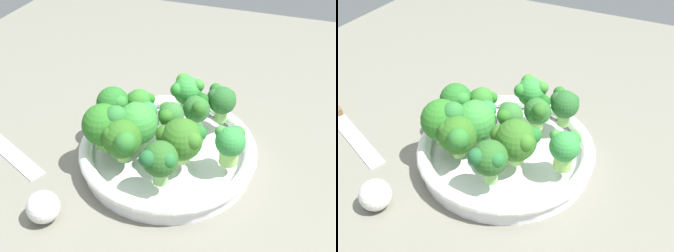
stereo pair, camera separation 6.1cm
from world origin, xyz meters
TOP-DOWN VIEW (x-y plane):
  - ground_plane at (0.00, 0.00)cm, footprint 130.00×130.00cm
  - bowl at (-3.68, 0.87)cm, footprint 28.05×28.05cm
  - broccoli_floret_0 at (-9.96, 5.59)cm, footprint 6.21×5.79cm
  - broccoli_floret_1 at (-5.17, 5.18)cm, footprint 6.81×6.46cm
  - broccoli_floret_2 at (-1.90, 10.74)cm, footprint 5.39×5.52cm
  - broccoli_floret_3 at (-2.31, 1.01)cm, footprint 4.73×4.09cm
  - broccoli_floret_4 at (-12.54, -1.12)cm, footprint 5.31×4.97cm
  - broccoli_floret_5 at (-8.10, 9.06)cm, footprint 6.43×6.98cm
  - broccoli_floret_6 at (5.08, 0.67)cm, footprint 4.93×5.29cm
  - broccoli_floret_7 at (0.07, 7.09)cm, footprint 4.18×4.56cm
  - broccoli_floret_8 at (-7.06, -2.42)cm, footprint 6.20×7.19cm
  - broccoli_floret_9 at (4.72, -5.38)cm, footprint 4.55×4.77cm
  - broccoli_floret_10 at (-5.00, -9.05)cm, footprint 5.05×4.64cm
  - broccoli_floret_11 at (1.87, -2.15)cm, footprint 4.99×4.42cm
  - garlic_bulb at (-20.75, 12.69)cm, footprint 4.55×4.55cm

SIDE VIEW (x-z plane):
  - ground_plane at x=0.00cm, z-range -2.50..0.00cm
  - bowl at x=-3.68cm, z-range 0.04..3.90cm
  - garlic_bulb at x=-20.75cm, z-range 0.00..4.55cm
  - broccoli_floret_11 at x=1.87cm, z-range 4.49..10.05cm
  - broccoli_floret_7 at x=0.07cm, z-range 4.46..10.29cm
  - broccoli_floret_10 at x=-5.00cm, z-range 4.37..10.43cm
  - broccoli_floret_2 at x=-1.90cm, z-range 4.28..10.69cm
  - broccoli_floret_3 at x=-2.31cm, z-range 4.54..10.63cm
  - broccoli_floret_0 at x=-9.96cm, z-range 4.41..11.01cm
  - broccoli_floret_1 at x=-5.17cm, z-range 4.22..11.21cm
  - broccoli_floret_8 at x=-7.06cm, z-range 4.26..11.21cm
  - broccoli_floret_9 at x=4.72cm, z-range 4.66..10.87cm
  - broccoli_floret_4 at x=-12.54cm, z-range 4.66..11.37cm
  - broccoli_floret_6 at x=5.08cm, z-range 4.76..11.48cm
  - broccoli_floret_5 at x=-8.10cm, z-range 4.39..11.98cm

